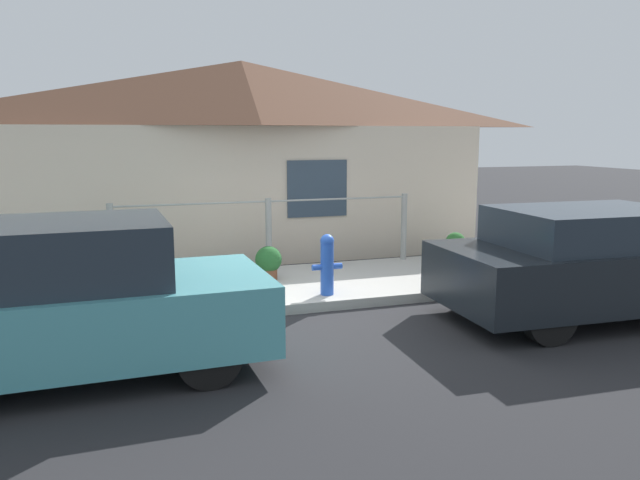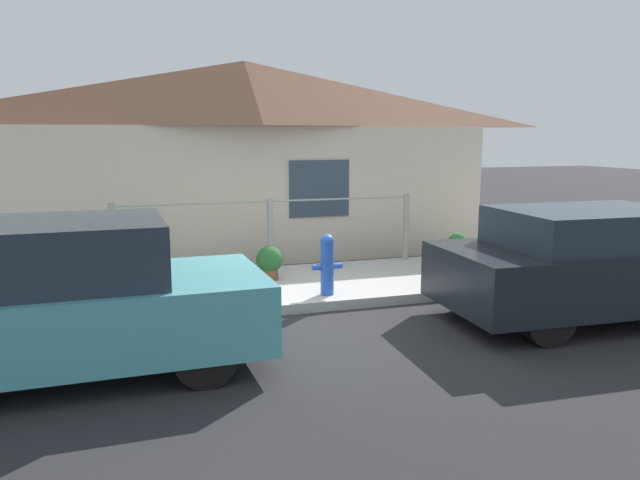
{
  "view_description": "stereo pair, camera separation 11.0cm",
  "coord_description": "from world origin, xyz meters",
  "px_view_note": "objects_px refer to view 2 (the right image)",
  "views": [
    {
      "loc": [
        -2.36,
        -7.41,
        2.29
      ],
      "look_at": [
        0.23,
        0.3,
        0.9
      ],
      "focal_mm": 35.0,
      "sensor_mm": 36.0,
      "label": 1
    },
    {
      "loc": [
        -2.26,
        -7.45,
        2.29
      ],
      "look_at": [
        0.23,
        0.3,
        0.9
      ],
      "focal_mm": 35.0,
      "sensor_mm": 36.0,
      "label": 2
    }
  ],
  "objects_px": {
    "potted_plant_corner": "(458,245)",
    "potted_plant_by_fence": "(142,262)",
    "potted_plant_near_hydrant": "(269,262)",
    "fire_hydrant": "(327,263)",
    "car_left": "(68,300)",
    "car_right": "(597,263)"
  },
  "relations": [
    {
      "from": "potted_plant_near_hydrant",
      "to": "car_left",
      "type": "bearing_deg",
      "value": -133.74
    },
    {
      "from": "car_right",
      "to": "potted_plant_by_fence",
      "type": "height_order",
      "value": "car_right"
    },
    {
      "from": "car_right",
      "to": "potted_plant_corner",
      "type": "height_order",
      "value": "car_right"
    },
    {
      "from": "car_left",
      "to": "fire_hydrant",
      "type": "bearing_deg",
      "value": 26.03
    },
    {
      "from": "potted_plant_by_fence",
      "to": "potted_plant_corner",
      "type": "xyz_separation_m",
      "value": [
        5.24,
        0.18,
        -0.07
      ]
    },
    {
      "from": "car_left",
      "to": "potted_plant_by_fence",
      "type": "distance_m",
      "value": 3.07
    },
    {
      "from": "potted_plant_near_hydrant",
      "to": "potted_plant_corner",
      "type": "xyz_separation_m",
      "value": [
        3.42,
        0.44,
        -0.01
      ]
    },
    {
      "from": "car_left",
      "to": "potted_plant_near_hydrant",
      "type": "height_order",
      "value": "car_left"
    },
    {
      "from": "fire_hydrant",
      "to": "potted_plant_corner",
      "type": "height_order",
      "value": "fire_hydrant"
    },
    {
      "from": "car_left",
      "to": "potted_plant_corner",
      "type": "height_order",
      "value": "car_left"
    },
    {
      "from": "potted_plant_near_hydrant",
      "to": "potted_plant_by_fence",
      "type": "bearing_deg",
      "value": 171.86
    },
    {
      "from": "car_left",
      "to": "potted_plant_corner",
      "type": "xyz_separation_m",
      "value": [
        6.01,
        3.15,
        -0.33
      ]
    },
    {
      "from": "potted_plant_near_hydrant",
      "to": "fire_hydrant",
      "type": "bearing_deg",
      "value": -63.04
    },
    {
      "from": "car_left",
      "to": "potted_plant_by_fence",
      "type": "relative_size",
      "value": 5.99
    },
    {
      "from": "fire_hydrant",
      "to": "potted_plant_by_fence",
      "type": "xyz_separation_m",
      "value": [
        -2.37,
        1.34,
        -0.09
      ]
    },
    {
      "from": "potted_plant_near_hydrant",
      "to": "potted_plant_corner",
      "type": "height_order",
      "value": "potted_plant_near_hydrant"
    },
    {
      "from": "car_left",
      "to": "potted_plant_corner",
      "type": "relative_size",
      "value": 7.65
    },
    {
      "from": "fire_hydrant",
      "to": "potted_plant_by_fence",
      "type": "distance_m",
      "value": 2.72
    },
    {
      "from": "potted_plant_near_hydrant",
      "to": "potted_plant_corner",
      "type": "distance_m",
      "value": 3.45
    },
    {
      "from": "potted_plant_corner",
      "to": "potted_plant_by_fence",
      "type": "bearing_deg",
      "value": -178.01
    },
    {
      "from": "car_right",
      "to": "car_left",
      "type": "bearing_deg",
      "value": -177.74
    },
    {
      "from": "car_right",
      "to": "potted_plant_by_fence",
      "type": "xyz_separation_m",
      "value": [
        -5.36,
        2.96,
        -0.23
      ]
    }
  ]
}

